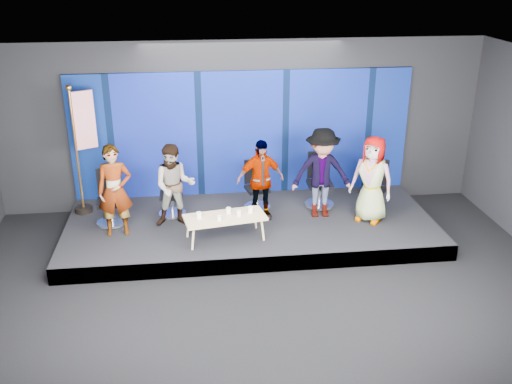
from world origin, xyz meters
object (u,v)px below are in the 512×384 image
Objects in this scene: panelist_a at (115,191)px; panelist_d at (322,173)px; chair_d at (319,189)px; panelist_b at (175,186)px; chair_a at (111,206)px; flag_stand at (83,146)px; panelist_e at (372,179)px; panelist_c at (260,180)px; mug_d at (239,213)px; mug_e at (250,210)px; chair_e at (373,194)px; mug_c at (229,210)px; chair_c at (257,193)px; mug_b at (219,218)px; chair_b at (172,199)px; mug_a at (199,215)px; coffee_table at (225,218)px.

panelist_d is at bearing -0.27° from panelist_a.
panelist_b is at bearing -165.68° from chair_d.
flag_stand is (-0.50, 0.63, 1.00)m from chair_a.
panelist_c is at bearing -150.68° from panelist_e.
mug_d is at bearing -140.85° from chair_d.
chair_a is at bearing 162.64° from mug_e.
chair_e is 10.67× the size of mug_d.
panelist_e is at bearing -17.00° from panelist_d.
panelist_d reaches higher than mug_c.
chair_c is 11.08× the size of mug_b.
mug_e is at bearing -36.17° from chair_b.
panelist_a reaches higher than mug_c.
panelist_a is 15.54× the size of mug_a.
chair_c is at bearing 60.39° from mug_b.
panelist_d reaches higher than panelist_b.
flag_stand is (-3.06, 1.43, 0.85)m from mug_e.
panelist_a is at bearing 177.82° from panelist_c.
chair_d is at bearing 34.27° from mug_b.
flag_stand is at bearing 145.61° from mug_b.
chair_a reaches higher than coffee_table.
mug_a is 0.71m from mug_d.
panelist_a reaches higher than mug_b.
panelist_d reaches higher than panelist_c.
panelist_d reaches higher than chair_d.
mug_d is at bearing -130.66° from panelist_c.
coffee_table is at bearing -50.38° from chair_b.
flag_stand reaches higher than chair_c.
mug_e reaches higher than mug_d.
chair_e is 3.59m from mug_a.
flag_stand reaches higher than panelist_e.
mug_b is at bearing -142.98° from chair_d.
chair_b is 1.80m from mug_e.
mug_d is at bearing -56.41° from flag_stand.
chair_b is 1.60m from mug_b.
chair_b is 0.90× the size of chair_d.
chair_d is 1.93m from mug_e.
coffee_table is 0.60× the size of flag_stand.
mug_e is (0.47, 0.12, 0.09)m from coffee_table.
mug_a is at bearing -177.89° from coffee_table.
chair_d is at bearing 36.40° from mug_d.
mug_a is at bearing -179.03° from mug_d.
coffee_table is at bearing 54.35° from mug_b.
flag_stand is (-0.67, 1.10, 0.50)m from panelist_a.
flag_stand reaches higher than mug_d.
flag_stand is at bearing 115.94° from panelist_a.
flag_stand is (-2.84, 1.55, 0.86)m from mug_d.
mug_c is at bearing -25.39° from chair_a.
mug_a is at bearing -66.62° from chair_b.
chair_e is at bearing 105.03° from panelist_e.
chair_a is 11.87× the size of mug_b.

